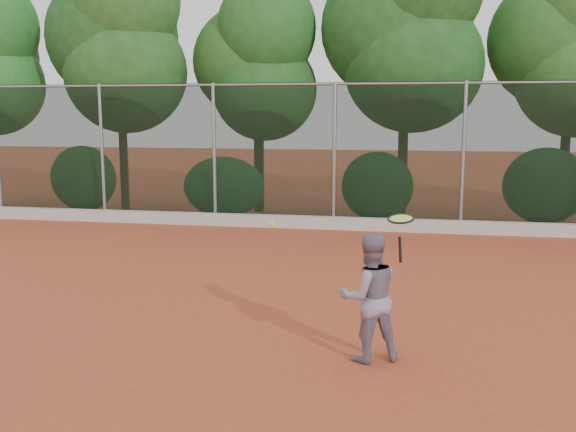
# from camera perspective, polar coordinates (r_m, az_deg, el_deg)

# --- Properties ---
(ground) EXTENTS (80.00, 80.00, 0.00)m
(ground) POSITION_cam_1_polar(r_m,az_deg,el_deg) (8.98, -1.20, -8.91)
(ground) COLOR #B2492A
(ground) RESTS_ON ground
(concrete_curb) EXTENTS (24.00, 0.20, 0.30)m
(concrete_curb) POSITION_cam_1_polar(r_m,az_deg,el_deg) (15.50, 3.99, -0.63)
(concrete_curb) COLOR beige
(concrete_curb) RESTS_ON ground
(tennis_player) EXTENTS (0.88, 0.79, 1.48)m
(tennis_player) POSITION_cam_1_polar(r_m,az_deg,el_deg) (7.33, 7.20, -7.14)
(tennis_player) COLOR gray
(tennis_player) RESTS_ON ground
(chainlink_fence) EXTENTS (24.09, 0.09, 3.50)m
(chainlink_fence) POSITION_cam_1_polar(r_m,az_deg,el_deg) (15.48, 4.14, 5.73)
(chainlink_fence) COLOR black
(chainlink_fence) RESTS_ON ground
(foliage_backdrop) EXTENTS (23.70, 3.63, 7.55)m
(foliage_backdrop) POSITION_cam_1_polar(r_m,az_deg,el_deg) (17.56, 3.17, 14.46)
(foliage_backdrop) COLOR #3C2A17
(foliage_backdrop) RESTS_ON ground
(tennis_racket) EXTENTS (0.37, 0.37, 0.54)m
(tennis_racket) POSITION_cam_1_polar(r_m,az_deg,el_deg) (6.94, 10.00, -0.56)
(tennis_racket) COLOR black
(tennis_racket) RESTS_ON ground
(tennis_ball_in_flight) EXTENTS (0.07, 0.07, 0.07)m
(tennis_ball_in_flight) POSITION_cam_1_polar(r_m,az_deg,el_deg) (7.57, -1.43, -0.72)
(tennis_ball_in_flight) COLOR #DEEC35
(tennis_ball_in_flight) RESTS_ON ground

